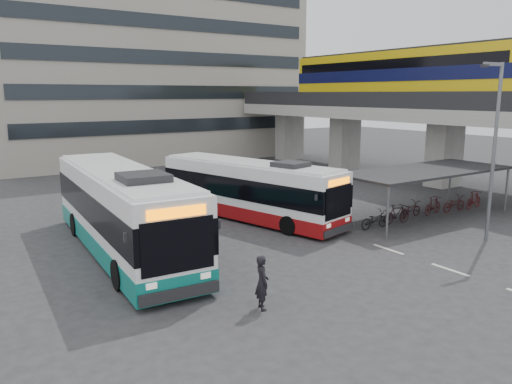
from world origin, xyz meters
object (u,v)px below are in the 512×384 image
bus_main (249,190)px  lamp_post (494,142)px  pedestrian (262,282)px  bus_teal (122,211)px

bus_main → lamp_post: lamp_post is taller
pedestrian → lamp_post: 12.92m
bus_main → lamp_post: size_ratio=1.45×
bus_main → pedestrian: bus_main is taller
bus_teal → lamp_post: 16.08m
bus_teal → bus_main: bearing=17.6°
bus_teal → pedestrian: bus_teal is taller
bus_main → bus_teal: bus_teal is taller
bus_teal → pedestrian: 8.05m
bus_main → pedestrian: 11.33m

